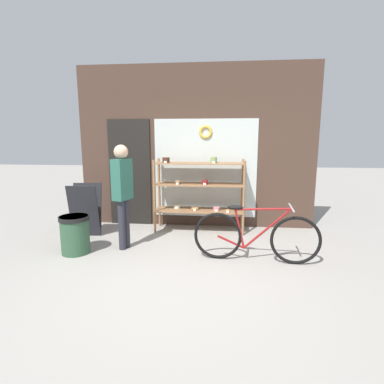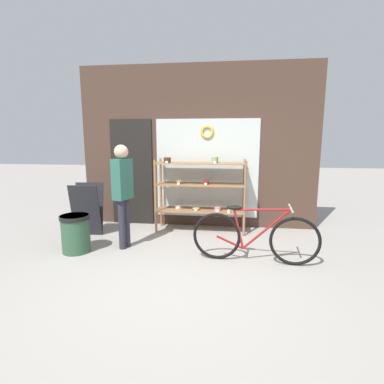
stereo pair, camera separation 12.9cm
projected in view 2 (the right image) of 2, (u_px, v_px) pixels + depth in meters
The scene contains 7 objects.
ground_plane at pixel (176, 277), 3.80m from camera, with size 30.00×30.00×0.00m, color gray.
storefront_facade at pixel (195, 149), 5.83m from camera, with size 4.61×0.13×3.12m.
display_case at pixel (200, 188), 5.56m from camera, with size 1.66×0.48×1.40m.
bicycle at pixel (254, 237), 4.20m from camera, with size 1.77×0.46×0.82m.
sandwich_board at pixel (87, 209), 5.38m from camera, with size 0.54×0.43×0.93m.
pedestrian at pixel (123, 188), 4.65m from camera, with size 0.27×0.36×1.64m.
trash_bin at pixel (76, 232), 4.59m from camera, with size 0.44×0.44×0.58m.
Camera 2 is at (0.66, -3.49, 1.74)m, focal length 28.00 mm.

